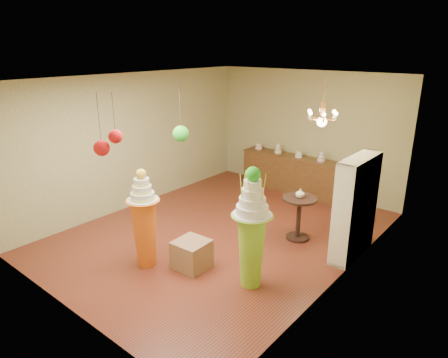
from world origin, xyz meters
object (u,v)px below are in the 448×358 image
Objects in this scene: pedestal_green at (252,236)px; sideboard at (298,174)px; pedestal_orange at (145,226)px; round_table at (299,212)px.

pedestal_green is 4.37m from sideboard.
pedestal_green is 1.13× the size of pedestal_orange.
pedestal_orange is 2.01× the size of round_table.
pedestal_orange is 0.56× the size of sideboard.
round_table is (1.50, 2.48, -0.18)m from pedestal_orange.
pedestal_orange is 4.73m from sideboard.
pedestal_green is at bearing -69.62° from sideboard.
sideboard reaches higher than round_table.
round_table is at bearing 96.82° from pedestal_green.
pedestal_orange is at bearing -159.73° from pedestal_green.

